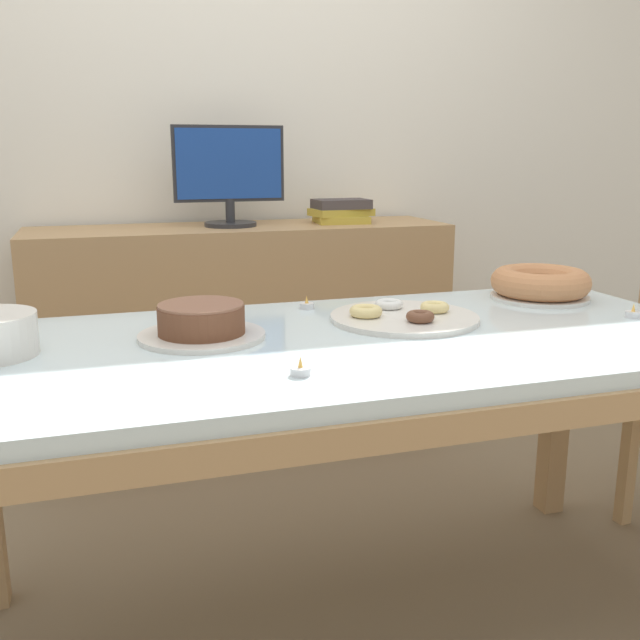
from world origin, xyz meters
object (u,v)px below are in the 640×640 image
Objects in this scene: book_stack at (341,211)px; pastry_platter at (403,316)px; computer_monitor at (229,176)px; tealight_right_edge at (0,326)px; cake_golden_bundt at (540,284)px; tealight_near_cakes at (633,314)px; tealight_centre at (300,370)px; cake_chocolate_round at (201,323)px; tealight_near_front at (307,305)px.

book_stack reaches higher than pastry_platter.
computer_monitor reaches higher than tealight_right_edge.
computer_monitor is 1.25m from cake_golden_bundt.
book_stack is 6.40× the size of tealight_near_cakes.
tealight_centre is (-0.87, -0.49, -0.04)m from cake_golden_bundt.
tealight_centre is (-0.15, -1.47, -0.32)m from computer_monitor.
tealight_centre is (0.14, -0.34, -0.03)m from cake_chocolate_round.
computer_monitor is 1.50× the size of cake_golden_bundt.
cake_golden_bundt reaches higher than cake_chocolate_round.
pastry_platter is at bearing -78.27° from computer_monitor.
book_stack is (0.45, 0.00, -0.14)m from computer_monitor.
tealight_centre is at bearing -43.60° from tealight_right_edge.
tealight_near_front is at bearing 35.53° from cake_chocolate_round.
book_stack reaches higher than tealight_near_front.
book_stack is 6.40× the size of tealight_right_edge.
cake_chocolate_round reaches higher than tealight_near_front.
pastry_platter is 0.52m from tealight_centre.
computer_monitor reaches higher than pastry_platter.
cake_chocolate_round is 1.11m from tealight_near_cakes.
computer_monitor is at bearing -179.82° from book_stack.
computer_monitor reaches higher than tealight_near_cakes.
tealight_centre is at bearing -136.23° from pastry_platter.
cake_chocolate_round is 0.37m from tealight_centre.
cake_golden_bundt is 0.69m from tealight_near_front.
cake_golden_bundt is 7.08× the size of tealight_right_edge.
cake_golden_bundt is at bearing 29.33° from tealight_centre.
tealight_right_edge is (-0.97, 0.20, -0.00)m from pastry_platter.
pastry_platter is 9.45× the size of tealight_near_cakes.
book_stack reaches higher than tealight_centre.
tealight_near_cakes is at bearing -57.27° from computer_monitor.
pastry_platter is 9.45× the size of tealight_near_front.
computer_monitor is at bearing 122.73° from tealight_near_cakes.
tealight_near_front is at bearing 0.14° from tealight_right_edge.
tealight_near_cakes and tealight_right_edge have the same top height.
pastry_platter reaches higher than tealight_near_front.
computer_monitor reaches higher than book_stack.
cake_chocolate_round is 7.31× the size of tealight_centre.
cake_chocolate_round is at bearing -144.47° from tealight_near_front.
tealight_centre is (-0.38, -0.36, -0.00)m from pastry_platter.
tealight_near_front is at bearing 173.31° from cake_golden_bundt.
computer_monitor is 0.96m from tealight_near_front.
tealight_near_cakes is 0.98m from tealight_centre.
pastry_platter is at bearing -46.45° from tealight_near_front.
tealight_near_front is at bearing 155.32° from tealight_near_cakes.
book_stack is 1.36m from cake_chocolate_round.
pastry_platter reaches higher than tealight_right_edge.
tealight_near_cakes is (1.10, -0.13, -0.03)m from cake_chocolate_round.
cake_golden_bundt reaches higher than tealight_near_front.
cake_golden_bundt is at bearing -3.07° from tealight_right_edge.
book_stack is 1.01m from tealight_near_front.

